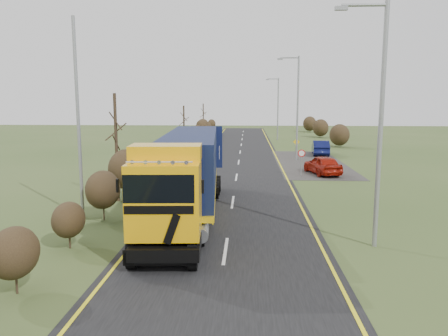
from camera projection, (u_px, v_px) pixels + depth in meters
name	position (u px, v px, depth m)	size (l,w,h in m)	color
ground	(230.00, 222.00, 20.48)	(160.00, 160.00, 0.00)	#364A20
road	(236.00, 182.00, 30.35)	(8.00, 120.00, 0.02)	black
layby	(310.00, 163.00, 39.87)	(6.00, 18.00, 0.02)	#282623
lane_markings	(236.00, 183.00, 30.04)	(7.52, 116.00, 0.01)	yellow
hedgerow	(143.00, 163.00, 28.34)	(2.24, 102.04, 6.05)	black
lorry	(188.00, 170.00, 21.06)	(3.24, 14.95, 4.13)	black
car_red_hatchback	(322.00, 165.00, 33.61)	(1.73, 4.31, 1.47)	#931307
car_blue_sedan	(320.00, 148.00, 45.46)	(1.61, 4.63, 1.53)	#0A0F3B
streetlight_near	(378.00, 116.00, 16.33)	(1.96, 0.18, 9.22)	gray
streetlight_mid	(296.00, 103.00, 41.15)	(2.07, 0.19, 9.75)	gray
streetlight_far	(277.00, 106.00, 62.45)	(1.88, 0.18, 8.83)	gray
left_pole	(78.00, 120.00, 20.59)	(0.16, 0.16, 9.49)	gray
speed_sign	(301.00, 158.00, 32.66)	(0.56, 0.10, 2.03)	gray
warning_board	(296.00, 146.00, 44.65)	(0.69, 0.11, 1.80)	gray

